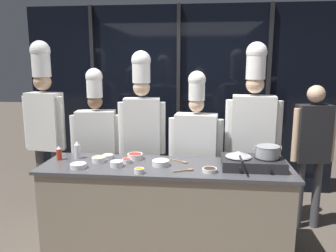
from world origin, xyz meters
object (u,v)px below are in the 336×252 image
Objects in this scene: prep_bowl_chicken at (161,162)px; prep_bowl_carrots at (139,170)px; stock_pot at (267,151)px; chef_head at (45,115)px; prep_bowl_chili_flakes at (127,161)px; person_guest at (312,143)px; prep_bowl_garlic at (117,163)px; prep_bowl_onion at (78,165)px; chef_pastry at (196,142)px; squeeze_bottle_chili at (59,153)px; frying_pan at (239,154)px; prep_bowl_bell_pepper at (135,156)px; prep_bowl_noodles at (108,156)px; prep_bowl_ginger at (99,159)px; prep_bowl_soy_glaze at (210,170)px; chef_line at (142,123)px; serving_spoon_slotted at (187,170)px; squeeze_bottle_clear at (77,150)px; portable_stove at (252,163)px; chef_apprentice at (253,124)px; chef_sous at (96,136)px; serving_spoon_solid at (182,161)px.

prep_bowl_chicken is 1.84× the size of prep_bowl_carrots.
stock_pot is 0.12× the size of chef_head.
prep_bowl_chili_flakes is 0.06× the size of person_guest.
prep_bowl_onion is at bearing -166.82° from prep_bowl_garlic.
chef_pastry is (0.76, 0.67, 0.08)m from prep_bowl_garlic.
stock_pot is 2.59m from chef_head.
frying_pan is at bearing -1.99° from squeeze_bottle_chili.
squeeze_bottle_chili is 0.91× the size of prep_bowl_bell_pepper.
frying_pan reaches higher than prep_bowl_carrots.
prep_bowl_chicken is 1.74m from person_guest.
stock_pot is 0.85m from person_guest.
prep_bowl_carrots is at bearing -123.54° from prep_bowl_chicken.
stock_pot is at bearing -6.12° from prep_bowl_noodles.
prep_bowl_ginger reaches higher than prep_bowl_noodles.
prep_bowl_garlic is 0.37m from prep_bowl_onion.
prep_bowl_soy_glaze is 0.07× the size of chef_line.
prep_bowl_ginger is (-0.48, 0.30, 0.00)m from prep_bowl_carrots.
serving_spoon_slotted is (1.05, 0.04, -0.02)m from prep_bowl_onion.
chef_pastry is (1.24, 0.44, 0.02)m from squeeze_bottle_clear.
chef_head is (-1.13, 0.57, 0.36)m from prep_bowl_chili_flakes.
portable_stove reaches higher than prep_bowl_onion.
squeeze_bottle_chili is at bearing 171.90° from prep_bowl_soy_glaze.
serving_spoon_slotted is at bearing 53.71° from chef_apprentice.
stock_pot reaches higher than prep_bowl_bell_pepper.
chef_head reaches higher than stock_pot.
serving_spoon_slotted is at bearing 119.24° from chef_line.
chef_apprentice is at bearing 171.91° from chef_sous.
squeeze_bottle_clear is 0.85m from prep_bowl_carrots.
frying_pan is 3.06× the size of prep_bowl_ginger.
squeeze_bottle_clear is 0.09× the size of chef_line.
portable_stove is at bearing 21.49° from prep_bowl_soy_glaze.
chef_pastry is (1.12, 0.75, 0.08)m from prep_bowl_onion.
person_guest is at bearing 12.52° from prep_bowl_bell_pepper.
serving_spoon_solid is (-0.55, 0.12, -0.13)m from frying_pan.
prep_bowl_ginger is at bearing 149.53° from prep_bowl_garlic.
serving_spoon_solid is (-0.07, 0.26, 0.00)m from serving_spoon_slotted.
prep_bowl_onion is at bearing -122.02° from prep_bowl_ginger.
stock_pot is at bearing 146.11° from chef_pastry.
prep_bowl_chili_flakes is 0.56m from serving_spoon_solid.
frying_pan is 1.67m from squeeze_bottle_clear.
prep_bowl_bell_pepper is at bearing 168.72° from chef_head.
chef_sous is at bearing 2.12° from chef_pastry.
prep_bowl_garlic is 0.91m from prep_bowl_soy_glaze.
serving_spoon_solid is at bearing 2.43° from squeeze_bottle_chili.
chef_head is (-1.76, 0.75, 0.37)m from serving_spoon_slotted.
portable_stove is at bearing 152.04° from chef_sous.
prep_bowl_onion is at bearing -143.77° from prep_bowl_bell_pepper.
prep_bowl_chicken is 0.35m from prep_bowl_bell_pepper.
squeeze_bottle_chili is 1.60× the size of prep_bowl_carrots.
prep_bowl_chicken is at bearing -178.65° from portable_stove.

